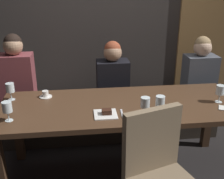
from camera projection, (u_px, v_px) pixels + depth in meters
name	position (u px, v px, depth m)	size (l,w,h in m)	color
ground	(121.00, 171.00, 2.77)	(9.00, 9.00, 0.00)	black
back_wall_tiled	(107.00, 5.00, 3.34)	(6.00, 0.12, 3.00)	#383330
arched_door	(214.00, 16.00, 3.47)	(0.90, 0.05, 2.55)	olive
dining_table	(122.00, 113.00, 2.53)	(2.20, 0.84, 0.74)	#412B1C
banquette_bench	(113.00, 119.00, 3.33)	(2.50, 0.44, 0.45)	#312A23
chair_near_side	(159.00, 170.00, 1.91)	(0.55, 0.55, 0.98)	#4C3321
diner_redhead	(17.00, 74.00, 2.98)	(0.36, 0.24, 0.82)	brown
diner_bearded	(113.00, 75.00, 3.11)	(0.36, 0.24, 0.72)	black
diner_far_end	(200.00, 71.00, 3.20)	(0.36, 0.24, 0.76)	#4C515B
wine_glass_center_back	(220.00, 91.00, 2.49)	(0.08, 0.08, 0.16)	silver
wine_glass_far_left	(7.00, 108.00, 2.16)	(0.08, 0.08, 0.16)	silver
wine_glass_far_right	(10.00, 89.00, 2.54)	(0.08, 0.08, 0.16)	silver
wine_glass_center_front	(145.00, 103.00, 2.24)	(0.08, 0.08, 0.16)	silver
wine_glass_near_left	(160.00, 101.00, 2.26)	(0.08, 0.08, 0.16)	silver
espresso_cup	(45.00, 95.00, 2.64)	(0.12, 0.12, 0.06)	white
dessert_plate	(106.00, 113.00, 2.29)	(0.19, 0.19, 0.05)	white
fork_on_table	(122.00, 114.00, 2.31)	(0.02, 0.17, 0.01)	silver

